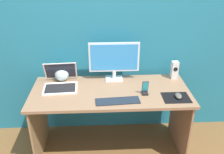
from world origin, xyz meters
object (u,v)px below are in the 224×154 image
at_px(keyboard_external, 118,101).
at_px(mouse, 178,96).
at_px(speaker_right, 175,70).
at_px(laptop, 60,82).
at_px(monitor, 114,60).
at_px(phone_in_dock, 145,90).
at_px(fishbowl, 62,74).

bearing_deg(keyboard_external, mouse, -0.21).
distance_m(speaker_right, laptop, 1.19).
height_order(monitor, phone_in_dock, monitor).
bearing_deg(monitor, laptop, -166.49).
distance_m(fishbowl, keyboard_external, 0.72).
relative_size(monitor, laptop, 1.45).
bearing_deg(keyboard_external, fishbowl, 137.17).
distance_m(keyboard_external, mouse, 0.57).
height_order(keyboard_external, mouse, mouse).
bearing_deg(fishbowl, keyboard_external, -38.88).
height_order(laptop, fishbowl, laptop).
bearing_deg(laptop, fishbowl, 91.33).
height_order(monitor, laptop, monitor).
bearing_deg(monitor, phone_in_dock, -49.57).
distance_m(speaker_right, mouse, 0.42).
bearing_deg(keyboard_external, monitor, 87.11).
xyz_separation_m(mouse, phone_in_dock, (-0.30, 0.08, 0.03)).
distance_m(laptop, phone_in_dock, 0.84).
height_order(laptop, mouse, laptop).
height_order(keyboard_external, phone_in_dock, phone_in_dock).
distance_m(speaker_right, fishbowl, 1.19).
bearing_deg(speaker_right, mouse, -99.61).
bearing_deg(phone_in_dock, laptop, 166.81).
relative_size(monitor, fishbowl, 3.56).
xyz_separation_m(laptop, fishbowl, (-0.00, 0.14, 0.02)).
distance_m(speaker_right, keyboard_external, 0.78).
xyz_separation_m(keyboard_external, phone_in_dock, (0.27, 0.12, 0.04)).
height_order(monitor, fishbowl, monitor).
distance_m(monitor, speaker_right, 0.65).
bearing_deg(fishbowl, laptop, -88.67).
relative_size(monitor, keyboard_external, 1.29).
relative_size(speaker_right, fishbowl, 1.30).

